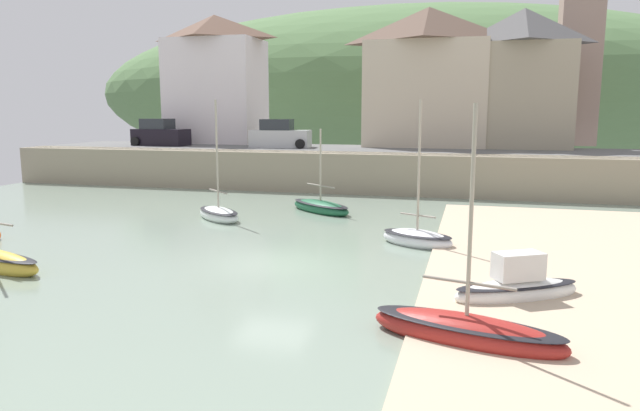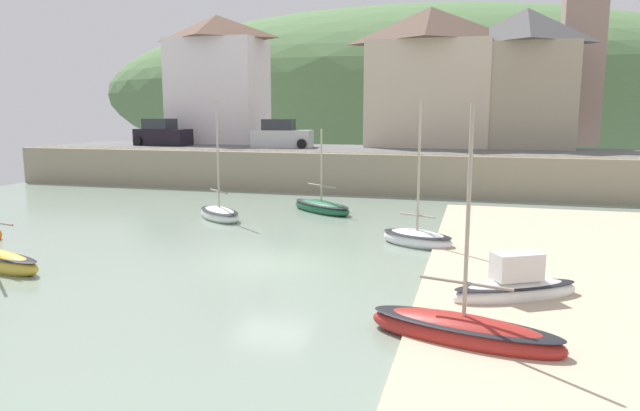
{
  "view_description": "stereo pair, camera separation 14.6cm",
  "coord_description": "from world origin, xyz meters",
  "px_view_note": "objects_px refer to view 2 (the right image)",
  "views": [
    {
      "loc": [
        6.29,
        -17.56,
        4.97
      ],
      "look_at": [
        0.66,
        3.63,
        1.35
      ],
      "focal_mm": 32.58,
      "sensor_mm": 36.0,
      "label": 1
    },
    {
      "loc": [
        6.43,
        -17.52,
        4.97
      ],
      "look_at": [
        0.66,
        3.63,
        1.35
      ],
      "focal_mm": 32.58,
      "sensor_mm": 36.0,
      "label": 2
    }
  ],
  "objects_px": {
    "waterfront_building_right": "(524,77)",
    "sailboat_blue_trim": "(463,331)",
    "church_with_spire": "(583,37)",
    "rowboat_small_beached": "(516,288)",
    "waterfront_building_left": "(218,79)",
    "dinghy_open_wooden": "(321,207)",
    "parked_car_near_slipway": "(162,134)",
    "sailboat_far_left": "(417,238)",
    "waterfront_building_centre": "(429,76)",
    "parked_car_by_wall": "(281,136)",
    "motorboat_with_cabin": "(219,214)"
  },
  "relations": [
    {
      "from": "waterfront_building_right",
      "to": "sailboat_blue_trim",
      "type": "distance_m",
      "value": 31.37
    },
    {
      "from": "church_with_spire",
      "to": "rowboat_small_beached",
      "type": "bearing_deg",
      "value": -100.54
    },
    {
      "from": "rowboat_small_beached",
      "to": "waterfront_building_left",
      "type": "bearing_deg",
      "value": 98.37
    },
    {
      "from": "waterfront_building_right",
      "to": "dinghy_open_wooden",
      "type": "distance_m",
      "value": 19.74
    },
    {
      "from": "waterfront_building_left",
      "to": "dinghy_open_wooden",
      "type": "relative_size",
      "value": 2.32
    },
    {
      "from": "dinghy_open_wooden",
      "to": "parked_car_near_slipway",
      "type": "xyz_separation_m",
      "value": [
        -15.05,
        10.95,
        2.96
      ]
    },
    {
      "from": "church_with_spire",
      "to": "sailboat_far_left",
      "type": "bearing_deg",
      "value": -109.44
    },
    {
      "from": "waterfront_building_right",
      "to": "dinghy_open_wooden",
      "type": "bearing_deg",
      "value": -123.34
    },
    {
      "from": "sailboat_blue_trim",
      "to": "dinghy_open_wooden",
      "type": "distance_m",
      "value": 16.67
    },
    {
      "from": "rowboat_small_beached",
      "to": "parked_car_near_slipway",
      "type": "height_order",
      "value": "parked_car_near_slipway"
    },
    {
      "from": "waterfront_building_right",
      "to": "sailboat_far_left",
      "type": "xyz_separation_m",
      "value": [
        -4.85,
        -21.44,
        -6.89
      ]
    },
    {
      "from": "sailboat_far_left",
      "to": "waterfront_building_left",
      "type": "bearing_deg",
      "value": 154.61
    },
    {
      "from": "waterfront_building_centre",
      "to": "sailboat_far_left",
      "type": "height_order",
      "value": "waterfront_building_centre"
    },
    {
      "from": "church_with_spire",
      "to": "parked_car_by_wall",
      "type": "xyz_separation_m",
      "value": [
        -20.11,
        -8.5,
        -6.97
      ]
    },
    {
      "from": "waterfront_building_centre",
      "to": "parked_car_by_wall",
      "type": "height_order",
      "value": "waterfront_building_centre"
    },
    {
      "from": "motorboat_with_cabin",
      "to": "sailboat_blue_trim",
      "type": "bearing_deg",
      "value": -5.57
    },
    {
      "from": "waterfront_building_left",
      "to": "parked_car_by_wall",
      "type": "relative_size",
      "value": 2.33
    },
    {
      "from": "church_with_spire",
      "to": "dinghy_open_wooden",
      "type": "bearing_deg",
      "value": -126.3
    },
    {
      "from": "waterfront_building_right",
      "to": "parked_car_near_slipway",
      "type": "height_order",
      "value": "waterfront_building_right"
    },
    {
      "from": "waterfront_building_right",
      "to": "parked_car_by_wall",
      "type": "bearing_deg",
      "value": -164.28
    },
    {
      "from": "rowboat_small_beached",
      "to": "parked_car_near_slipway",
      "type": "distance_m",
      "value": 32.84
    },
    {
      "from": "dinghy_open_wooden",
      "to": "waterfront_building_right",
      "type": "bearing_deg",
      "value": 94.16
    },
    {
      "from": "motorboat_with_cabin",
      "to": "sailboat_far_left",
      "type": "bearing_deg",
      "value": 24.12
    },
    {
      "from": "rowboat_small_beached",
      "to": "waterfront_building_centre",
      "type": "bearing_deg",
      "value": 70.46
    },
    {
      "from": "dinghy_open_wooden",
      "to": "parked_car_by_wall",
      "type": "height_order",
      "value": "parked_car_by_wall"
    },
    {
      "from": "waterfront_building_left",
      "to": "waterfront_building_centre",
      "type": "xyz_separation_m",
      "value": [
        16.36,
        0.0,
        -0.06
      ]
    },
    {
      "from": "rowboat_small_beached",
      "to": "parked_car_near_slipway",
      "type": "bearing_deg",
      "value": 106.64
    },
    {
      "from": "rowboat_small_beached",
      "to": "dinghy_open_wooden",
      "type": "height_order",
      "value": "dinghy_open_wooden"
    },
    {
      "from": "parked_car_by_wall",
      "to": "parked_car_near_slipway",
      "type": "bearing_deg",
      "value": 175.53
    },
    {
      "from": "waterfront_building_left",
      "to": "sailboat_blue_trim",
      "type": "relative_size",
      "value": 1.85
    },
    {
      "from": "sailboat_far_left",
      "to": "sailboat_blue_trim",
      "type": "height_order",
      "value": "sailboat_far_left"
    },
    {
      "from": "motorboat_with_cabin",
      "to": "parked_car_near_slipway",
      "type": "bearing_deg",
      "value": 168.99
    },
    {
      "from": "sailboat_far_left",
      "to": "sailboat_blue_trim",
      "type": "distance_m",
      "value": 9.23
    },
    {
      "from": "waterfront_building_centre",
      "to": "rowboat_small_beached",
      "type": "xyz_separation_m",
      "value": [
        4.7,
        -27.24,
        -6.97
      ]
    },
    {
      "from": "church_with_spire",
      "to": "rowboat_small_beached",
      "type": "distance_m",
      "value": 33.26
    },
    {
      "from": "motorboat_with_cabin",
      "to": "sailboat_far_left",
      "type": "distance_m",
      "value": 9.73
    },
    {
      "from": "church_with_spire",
      "to": "dinghy_open_wooden",
      "type": "height_order",
      "value": "church_with_spire"
    },
    {
      "from": "motorboat_with_cabin",
      "to": "parked_car_by_wall",
      "type": "relative_size",
      "value": 1.32
    },
    {
      "from": "sailboat_far_left",
      "to": "parked_car_by_wall",
      "type": "distance_m",
      "value": 20.48
    },
    {
      "from": "waterfront_building_left",
      "to": "church_with_spire",
      "type": "height_order",
      "value": "church_with_spire"
    },
    {
      "from": "waterfront_building_right",
      "to": "church_with_spire",
      "type": "distance_m",
      "value": 6.49
    },
    {
      "from": "motorboat_with_cabin",
      "to": "sailboat_blue_trim",
      "type": "relative_size",
      "value": 1.06
    },
    {
      "from": "waterfront_building_centre",
      "to": "dinghy_open_wooden",
      "type": "height_order",
      "value": "waterfront_building_centre"
    },
    {
      "from": "rowboat_small_beached",
      "to": "motorboat_with_cabin",
      "type": "distance_m",
      "value": 15.16
    },
    {
      "from": "church_with_spire",
      "to": "dinghy_open_wooden",
      "type": "xyz_separation_m",
      "value": [
        -14.29,
        -19.45,
        -9.93
      ]
    },
    {
      "from": "church_with_spire",
      "to": "sailboat_far_left",
      "type": "distance_m",
      "value": 28.74
    },
    {
      "from": "sailboat_far_left",
      "to": "dinghy_open_wooden",
      "type": "bearing_deg",
      "value": 156.31
    },
    {
      "from": "parked_car_near_slipway",
      "to": "waterfront_building_centre",
      "type": "bearing_deg",
      "value": 19.09
    },
    {
      "from": "parked_car_by_wall",
      "to": "sailboat_far_left",
      "type": "bearing_deg",
      "value": -61.17
    },
    {
      "from": "waterfront_building_right",
      "to": "motorboat_with_cabin",
      "type": "distance_m",
      "value": 24.39
    }
  ]
}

